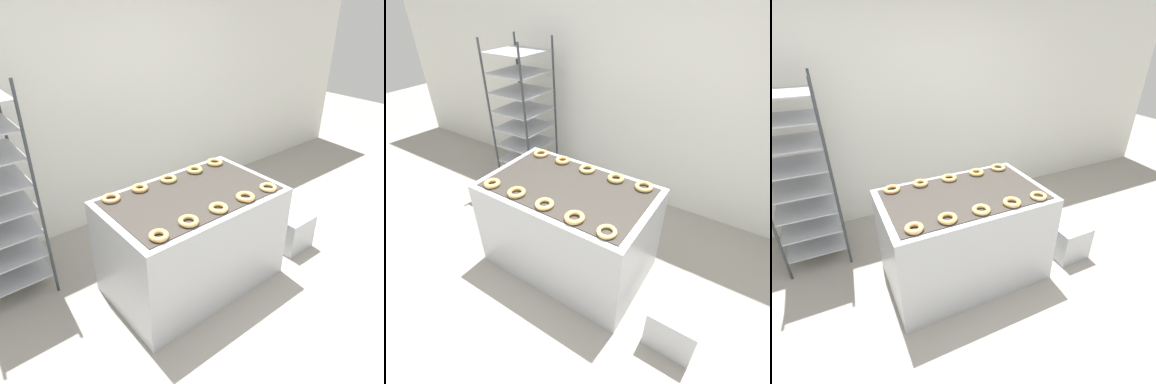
# 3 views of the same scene
# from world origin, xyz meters

# --- Properties ---
(ground_plane) EXTENTS (14.00, 14.00, 0.00)m
(ground_plane) POSITION_xyz_m (0.00, 0.00, 0.00)
(ground_plane) COLOR #9E998E
(wall_back) EXTENTS (8.00, 0.05, 2.80)m
(wall_back) POSITION_xyz_m (0.00, 2.12, 1.40)
(wall_back) COLOR silver
(wall_back) RESTS_ON ground_plane
(fryer_machine) EXTENTS (1.41, 0.86, 0.87)m
(fryer_machine) POSITION_xyz_m (0.00, 0.68, 0.43)
(fryer_machine) COLOR #B7BABF
(fryer_machine) RESTS_ON ground_plane
(glaze_bin) EXTENTS (0.35, 0.30, 0.35)m
(glaze_bin) POSITION_xyz_m (1.08, 0.45, 0.18)
(glaze_bin) COLOR #B7BABF
(glaze_bin) RESTS_ON ground_plane
(donut_near_leftmost) EXTENTS (0.13, 0.13, 0.04)m
(donut_near_leftmost) POSITION_xyz_m (-0.53, 0.36, 0.89)
(donut_near_leftmost) COLOR #E4AB62
(donut_near_leftmost) RESTS_ON fryer_machine
(donut_near_left) EXTENTS (0.15, 0.15, 0.04)m
(donut_near_left) POSITION_xyz_m (-0.28, 0.38, 0.89)
(donut_near_left) COLOR tan
(donut_near_left) RESTS_ON fryer_machine
(donut_near_center) EXTENTS (0.14, 0.14, 0.03)m
(donut_near_center) POSITION_xyz_m (-0.00, 0.38, 0.89)
(donut_near_center) COLOR #E9BB67
(donut_near_center) RESTS_ON fryer_machine
(donut_near_right) EXTENTS (0.15, 0.15, 0.04)m
(donut_near_right) POSITION_xyz_m (0.27, 0.37, 0.89)
(donut_near_right) COLOR #E4AC62
(donut_near_right) RESTS_ON fryer_machine
(donut_near_rightmost) EXTENTS (0.14, 0.14, 0.03)m
(donut_near_rightmost) POSITION_xyz_m (0.53, 0.36, 0.88)
(donut_near_rightmost) COLOR #E8B86C
(donut_near_rightmost) RESTS_ON fryer_machine
(donut_far_leftmost) EXTENTS (0.14, 0.14, 0.03)m
(donut_far_leftmost) POSITION_xyz_m (-0.54, 1.00, 0.89)
(donut_far_leftmost) COLOR #EBA663
(donut_far_leftmost) RESTS_ON fryer_machine
(donut_far_left) EXTENTS (0.13, 0.13, 0.04)m
(donut_far_left) POSITION_xyz_m (-0.28, 1.00, 0.89)
(donut_far_left) COLOR #DFA75F
(donut_far_left) RESTS_ON fryer_machine
(donut_far_center) EXTENTS (0.14, 0.14, 0.03)m
(donut_far_center) POSITION_xyz_m (-0.01, 0.99, 0.89)
(donut_far_center) COLOR #DFB663
(donut_far_center) RESTS_ON fryer_machine
(donut_far_right) EXTENTS (0.14, 0.14, 0.04)m
(donut_far_right) POSITION_xyz_m (0.28, 0.99, 0.89)
(donut_far_right) COLOR tan
(donut_far_right) RESTS_ON fryer_machine
(donut_far_rightmost) EXTENTS (0.15, 0.15, 0.03)m
(donut_far_rightmost) POSITION_xyz_m (0.53, 1.00, 0.89)
(donut_far_rightmost) COLOR tan
(donut_far_rightmost) RESTS_ON fryer_machine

